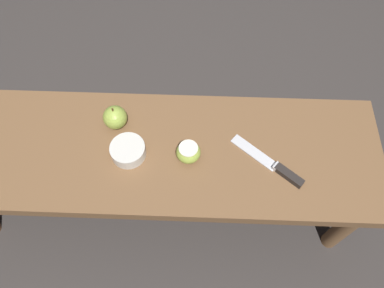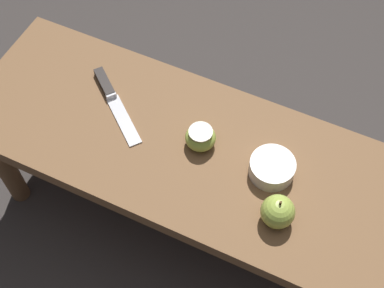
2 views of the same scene
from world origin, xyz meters
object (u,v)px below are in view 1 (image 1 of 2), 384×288
Objects in this scene: apple_whole at (115,117)px; bowl at (128,151)px; wooden_bench at (155,158)px; apple_cut at (188,152)px; knife at (278,168)px.

bowl is at bearing 115.55° from apple_whole.
apple_cut reaches higher than wooden_bench.
bowl is (-0.05, 0.10, -0.02)m from apple_whole.
apple_cut reaches higher than bowl.
apple_whole is 0.81× the size of bowl.
apple_whole is (0.12, -0.09, 0.09)m from wooden_bench.
knife is (-0.37, 0.05, 0.06)m from wooden_bench.
knife is 2.50× the size of apple_whole.
knife reaches higher than wooden_bench.
bowl is (0.18, -0.00, -0.01)m from apple_cut.
apple_cut is at bearing 155.03° from apple_whole.
apple_whole is 1.16× the size of apple_cut.
bowl is at bearing 13.33° from wooden_bench.
apple_whole is at bearing -64.45° from bowl.
apple_cut is (-0.23, 0.11, -0.01)m from apple_whole.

